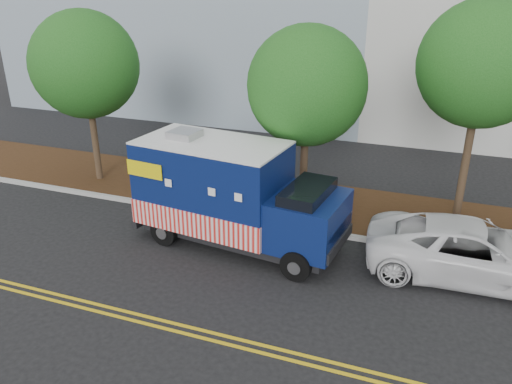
% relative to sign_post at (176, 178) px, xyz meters
% --- Properties ---
extents(ground, '(120.00, 120.00, 0.00)m').
position_rel_sign_post_xyz_m(ground, '(2.86, -1.55, -1.20)').
color(ground, black).
rests_on(ground, ground).
extents(curb, '(120.00, 0.18, 0.15)m').
position_rel_sign_post_xyz_m(curb, '(2.86, -0.15, -1.12)').
color(curb, '#9E9E99').
rests_on(curb, ground).
extents(mulch_strip, '(120.00, 4.00, 0.15)m').
position_rel_sign_post_xyz_m(mulch_strip, '(2.86, 1.95, -1.12)').
color(mulch_strip, black).
rests_on(mulch_strip, ground).
extents(centerline_near, '(120.00, 0.10, 0.01)m').
position_rel_sign_post_xyz_m(centerline_near, '(2.86, -6.00, -1.19)').
color(centerline_near, gold).
rests_on(centerline_near, ground).
extents(centerline_far, '(120.00, 0.10, 0.01)m').
position_rel_sign_post_xyz_m(centerline_far, '(2.86, -6.25, -1.19)').
color(centerline_far, gold).
rests_on(centerline_far, ground).
extents(tree_a, '(4.11, 4.11, 6.87)m').
position_rel_sign_post_xyz_m(tree_a, '(-4.38, 1.28, 3.60)').
color(tree_a, '#38281C').
rests_on(tree_a, ground).
extents(tree_b, '(3.93, 3.93, 6.61)m').
position_rel_sign_post_xyz_m(tree_b, '(4.43, 1.07, 3.43)').
color(tree_b, '#38281C').
rests_on(tree_b, ground).
extents(tree_c, '(3.95, 3.95, 7.42)m').
position_rel_sign_post_xyz_m(tree_c, '(9.62, 2.23, 4.23)').
color(tree_c, '#38281C').
rests_on(tree_c, ground).
extents(sign_post, '(0.06, 0.06, 2.40)m').
position_rel_sign_post_xyz_m(sign_post, '(0.00, 0.00, 0.00)').
color(sign_post, '#473828').
rests_on(sign_post, ground).
extents(food_truck, '(6.91, 3.24, 3.51)m').
position_rel_sign_post_xyz_m(food_truck, '(2.78, -1.64, 0.39)').
color(food_truck, black).
rests_on(food_truck, ground).
extents(white_car, '(5.95, 2.97, 1.62)m').
position_rel_sign_post_xyz_m(white_car, '(9.97, -1.16, -0.39)').
color(white_car, white).
rests_on(white_car, ground).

